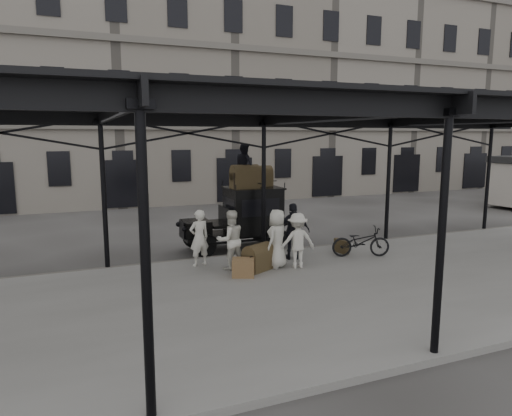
{
  "coord_description": "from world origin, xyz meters",
  "views": [
    {
      "loc": [
        -5.83,
        -11.69,
        3.96
      ],
      "look_at": [
        -0.44,
        1.6,
        1.7
      ],
      "focal_mm": 32.0,
      "sensor_mm": 36.0,
      "label": 1
    }
  ],
  "objects_px": {
    "steamer_trunk_roof_near": "(245,178)",
    "steamer_trunk_platform": "(258,259)",
    "porter_left": "(199,238)",
    "bicycle": "(361,242)",
    "taxi": "(245,215)",
    "porter_official": "(293,231)"
  },
  "relations": [
    {
      "from": "porter_left",
      "to": "bicycle",
      "type": "xyz_separation_m",
      "value": [
        5.05,
        -0.93,
        -0.36
      ]
    },
    {
      "from": "steamer_trunk_roof_near",
      "to": "steamer_trunk_platform",
      "type": "xyz_separation_m",
      "value": [
        -0.7,
        -2.9,
        -2.05
      ]
    },
    {
      "from": "taxi",
      "to": "steamer_trunk_roof_near",
      "type": "xyz_separation_m",
      "value": [
        -0.08,
        -0.25,
        1.32
      ]
    },
    {
      "from": "steamer_trunk_platform",
      "to": "bicycle",
      "type": "bearing_deg",
      "value": -25.5
    },
    {
      "from": "porter_left",
      "to": "steamer_trunk_roof_near",
      "type": "bearing_deg",
      "value": -150.36
    },
    {
      "from": "taxi",
      "to": "porter_official",
      "type": "distance_m",
      "value": 2.57
    },
    {
      "from": "porter_official",
      "to": "steamer_trunk_roof_near",
      "type": "height_order",
      "value": "steamer_trunk_roof_near"
    },
    {
      "from": "bicycle",
      "to": "steamer_trunk_platform",
      "type": "distance_m",
      "value": 3.61
    },
    {
      "from": "porter_left",
      "to": "steamer_trunk_platform",
      "type": "relative_size",
      "value": 1.93
    },
    {
      "from": "porter_left",
      "to": "porter_official",
      "type": "relative_size",
      "value": 0.95
    },
    {
      "from": "porter_left",
      "to": "porter_official",
      "type": "height_order",
      "value": "porter_official"
    },
    {
      "from": "porter_left",
      "to": "steamer_trunk_platform",
      "type": "height_order",
      "value": "porter_left"
    },
    {
      "from": "porter_left",
      "to": "bicycle",
      "type": "relative_size",
      "value": 0.92
    },
    {
      "from": "bicycle",
      "to": "steamer_trunk_roof_near",
      "type": "height_order",
      "value": "steamer_trunk_roof_near"
    },
    {
      "from": "bicycle",
      "to": "porter_left",
      "type": "bearing_deg",
      "value": 99.43
    },
    {
      "from": "porter_official",
      "to": "steamer_trunk_roof_near",
      "type": "distance_m",
      "value": 2.78
    },
    {
      "from": "steamer_trunk_roof_near",
      "to": "steamer_trunk_platform",
      "type": "bearing_deg",
      "value": -107.19
    },
    {
      "from": "taxi",
      "to": "steamer_trunk_roof_near",
      "type": "relative_size",
      "value": 3.91
    },
    {
      "from": "bicycle",
      "to": "taxi",
      "type": "bearing_deg",
      "value": 63.1
    },
    {
      "from": "taxi",
      "to": "steamer_trunk_roof_near",
      "type": "height_order",
      "value": "steamer_trunk_roof_near"
    },
    {
      "from": "porter_left",
      "to": "steamer_trunk_platform",
      "type": "distance_m",
      "value": 1.87
    },
    {
      "from": "taxi",
      "to": "bicycle",
      "type": "xyz_separation_m",
      "value": [
        2.83,
        -3.01,
        -0.57
      ]
    }
  ]
}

